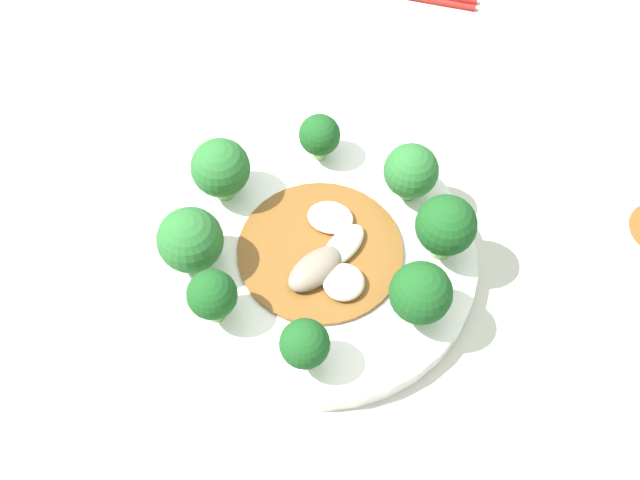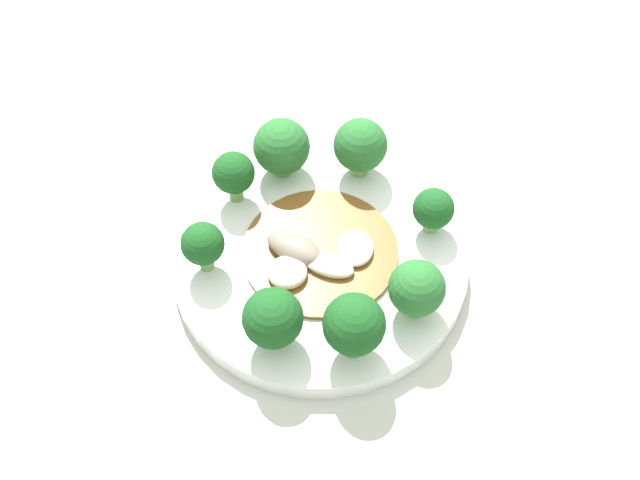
# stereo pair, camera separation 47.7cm
# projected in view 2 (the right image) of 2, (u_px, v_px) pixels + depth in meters

# --- Properties ---
(table) EXTENTS (1.15, 0.74, 0.76)m
(table) POSITION_uv_depth(u_px,v_px,m) (334.00, 438.00, 1.03)
(table) COLOR #B7BCAD
(table) RESTS_ON ground_plane
(plate) EXTENTS (0.29, 0.29, 0.02)m
(plate) POSITION_uv_depth(u_px,v_px,m) (320.00, 259.00, 0.73)
(plate) COLOR white
(plate) RESTS_ON table
(broccoli_southwest) EXTENTS (0.04, 0.04, 0.05)m
(broccoli_southwest) POSITION_uv_depth(u_px,v_px,m) (433.00, 209.00, 0.71)
(broccoli_southwest) COLOR #89B76B
(broccoli_southwest) RESTS_ON plate
(broccoli_south) EXTENTS (0.05, 0.05, 0.07)m
(broccoli_south) POSITION_uv_depth(u_px,v_px,m) (360.00, 146.00, 0.75)
(broccoli_south) COLOR #7AAD5B
(broccoli_south) RESTS_ON plate
(broccoli_west) EXTENTS (0.05, 0.05, 0.06)m
(broccoli_west) POSITION_uv_depth(u_px,v_px,m) (416.00, 291.00, 0.65)
(broccoli_west) COLOR #70A356
(broccoli_west) RESTS_ON plate
(broccoli_east) EXTENTS (0.04, 0.04, 0.06)m
(broccoli_east) POSITION_uv_depth(u_px,v_px,m) (234.00, 174.00, 0.73)
(broccoli_east) COLOR #70A356
(broccoli_east) RESTS_ON plate
(broccoli_southeast) EXTENTS (0.06, 0.06, 0.07)m
(broccoli_southeast) POSITION_uv_depth(u_px,v_px,m) (282.00, 147.00, 0.76)
(broccoli_southeast) COLOR #70A356
(broccoli_southeast) RESTS_ON plate
(broccoli_northeast) EXTENTS (0.04, 0.04, 0.06)m
(broccoli_northeast) POSITION_uv_depth(u_px,v_px,m) (203.00, 245.00, 0.68)
(broccoli_northeast) COLOR #7AAD5B
(broccoli_northeast) RESTS_ON plate
(broccoli_northwest) EXTENTS (0.05, 0.05, 0.07)m
(broccoli_northwest) POSITION_uv_depth(u_px,v_px,m) (354.00, 325.00, 0.62)
(broccoli_northwest) COLOR #7AAD5B
(broccoli_northwest) RESTS_ON plate
(broccoli_north) EXTENTS (0.05, 0.05, 0.07)m
(broccoli_north) POSITION_uv_depth(u_px,v_px,m) (273.00, 319.00, 0.63)
(broccoli_north) COLOR #7AAD5B
(broccoli_north) RESTS_ON plate
(stirfry_center) EXTENTS (0.15, 0.15, 0.02)m
(stirfry_center) POSITION_uv_depth(u_px,v_px,m) (316.00, 254.00, 0.71)
(stirfry_center) COLOR brown
(stirfry_center) RESTS_ON plate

